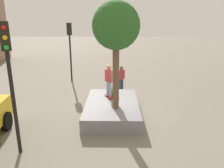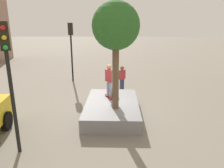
# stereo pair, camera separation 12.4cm
# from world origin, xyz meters

# --- Properties ---
(ground_plane) EXTENTS (120.00, 120.00, 0.00)m
(ground_plane) POSITION_xyz_m (0.00, 0.00, 0.00)
(ground_plane) COLOR gray
(planter_ledge) EXTENTS (4.09, 2.49, 0.63)m
(planter_ledge) POSITION_xyz_m (-0.43, 0.06, 0.31)
(planter_ledge) COLOR gray
(planter_ledge) RESTS_ON ground
(plaza_tree) EXTENTS (1.94, 1.94, 4.51)m
(plaza_tree) POSITION_xyz_m (-1.15, -0.12, 4.10)
(plaza_tree) COLOR brown
(plaza_tree) RESTS_ON planter_ledge
(boxwood_shrub) EXTENTS (0.48, 0.48, 0.48)m
(boxwood_shrub) POSITION_xyz_m (0.41, 0.03, 0.87)
(boxwood_shrub) COLOR #3D7A33
(boxwood_shrub) RESTS_ON planter_ledge
(skateboard) EXTENTS (0.82, 0.52, 0.07)m
(skateboard) POSITION_xyz_m (0.22, 0.22, 0.69)
(skateboard) COLOR #A51E1E
(skateboard) RESTS_ON planter_ledge
(skateboarder) EXTENTS (0.45, 0.43, 1.63)m
(skateboarder) POSITION_xyz_m (0.22, 0.22, 1.64)
(skateboarder) COLOR #8C9EB7
(skateboarder) RESTS_ON skateboard
(traffic_light_corner) EXTENTS (0.37, 0.37, 4.29)m
(traffic_light_corner) POSITION_xyz_m (5.57, 3.20, 2.93)
(traffic_light_corner) COLOR black
(traffic_light_corner) RESTS_ON ground
(traffic_light_median) EXTENTS (0.37, 0.36, 4.32)m
(traffic_light_median) POSITION_xyz_m (-3.64, 3.15, 2.96)
(traffic_light_median) COLOR black
(traffic_light_median) RESTS_ON ground
(bystander_watching) EXTENTS (0.41, 0.46, 1.63)m
(bystander_watching) POSITION_xyz_m (3.35, -0.48, 0.94)
(bystander_watching) COLOR navy
(bystander_watching) RESTS_ON ground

